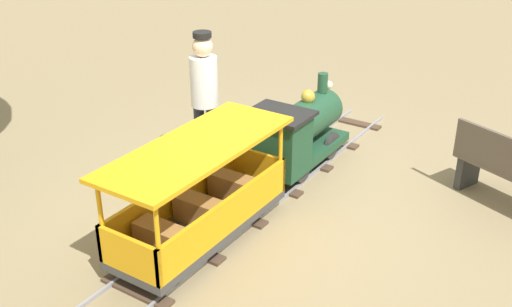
% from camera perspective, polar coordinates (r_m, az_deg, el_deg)
% --- Properties ---
extents(ground_plane, '(60.00, 60.00, 0.00)m').
position_cam_1_polar(ground_plane, '(6.38, -0.37, -4.70)').
color(ground_plane, '#8C7A56').
extents(track, '(0.71, 5.70, 0.04)m').
position_cam_1_polar(track, '(6.40, -0.12, -4.38)').
color(track, gray).
rests_on(track, ground_plane).
extents(locomotive, '(0.67, 1.45, 0.97)m').
position_cam_1_polar(locomotive, '(6.85, 3.84, 2.05)').
color(locomotive, '#1E472D').
rests_on(locomotive, ground_plane).
extents(passenger_car, '(0.77, 2.00, 0.97)m').
position_cam_1_polar(passenger_car, '(5.57, -5.23, -4.64)').
color(passenger_car, '#3F3F3F').
rests_on(passenger_car, ground_plane).
extents(conductor_person, '(0.30, 0.30, 1.62)m').
position_cam_1_polar(conductor_person, '(6.69, -4.87, 5.78)').
color(conductor_person, '#282D47').
rests_on(conductor_person, ground_plane).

